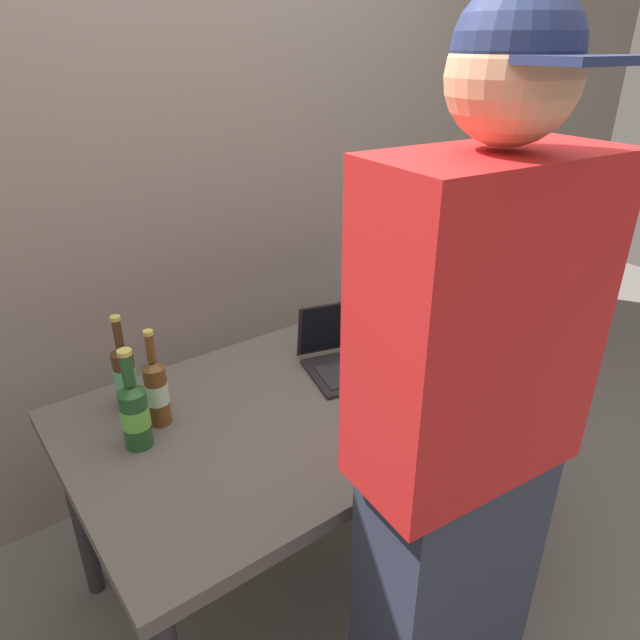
{
  "coord_description": "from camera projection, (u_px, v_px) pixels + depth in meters",
  "views": [
    {
      "loc": [
        -0.9,
        -1.2,
        1.72
      ],
      "look_at": [
        0.0,
        0.0,
        0.98
      ],
      "focal_mm": 32.12,
      "sensor_mm": 36.0,
      "label": 1
    }
  ],
  "objects": [
    {
      "name": "back_wall",
      "position": [
        186.0,
        167.0,
        2.12
      ],
      "size": [
        6.0,
        0.1,
        2.6
      ],
      "primitive_type": "cube",
      "color": "gray",
      "rests_on": "ground"
    },
    {
      "name": "desk",
      "position": [
        319.0,
        410.0,
        1.81
      ],
      "size": [
        1.5,
        0.87,
        0.73
      ],
      "color": "#56514C",
      "rests_on": "ground"
    },
    {
      "name": "ground_plane",
      "position": [
        319.0,
        560.0,
        2.1
      ],
      "size": [
        8.0,
        8.0,
        0.0
      ],
      "primitive_type": "plane",
      "color": "slate",
      "rests_on": "ground"
    },
    {
      "name": "beer_bottle_brown",
      "position": [
        135.0,
        412.0,
        1.51
      ],
      "size": [
        0.08,
        0.08,
        0.29
      ],
      "color": "#1E5123",
      "rests_on": "desk"
    },
    {
      "name": "beer_bottle_green",
      "position": [
        125.0,
        375.0,
        1.67
      ],
      "size": [
        0.06,
        0.06,
        0.3
      ],
      "color": "#472B14",
      "rests_on": "desk"
    },
    {
      "name": "laptop",
      "position": [
        351.0,
        354.0,
        1.91
      ],
      "size": [
        0.37,
        0.35,
        0.2
      ],
      "color": "black",
      "rests_on": "desk"
    },
    {
      "name": "beer_bottle_amber",
      "position": [
        157.0,
        390.0,
        1.6
      ],
      "size": [
        0.06,
        0.06,
        0.29
      ],
      "color": "brown",
      "rests_on": "desk"
    },
    {
      "name": "person_figure",
      "position": [
        459.0,
        469.0,
        1.2
      ],
      "size": [
        0.48,
        0.32,
        1.81
      ],
      "color": "#2D3347",
      "rests_on": "ground"
    }
  ]
}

